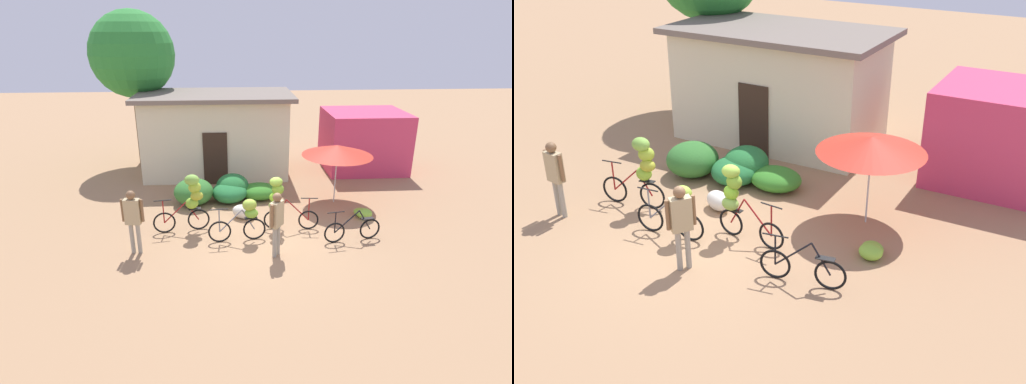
# 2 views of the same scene
# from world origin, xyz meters

# --- Properties ---
(ground_plane) EXTENTS (60.00, 60.00, 0.00)m
(ground_plane) POSITION_xyz_m (0.00, 0.00, 0.00)
(ground_plane) COLOR #A07955
(building_low) EXTENTS (6.04, 3.38, 3.21)m
(building_low) POSITION_xyz_m (-1.50, 6.15, 1.63)
(building_low) COLOR beige
(building_low) RESTS_ON ground
(shop_pink) EXTENTS (3.20, 2.80, 2.41)m
(shop_pink) POSITION_xyz_m (4.61, 6.31, 1.20)
(shop_pink) COLOR #D23960
(shop_pink) RESTS_ON ground
(tree_behind_building) EXTENTS (3.43, 3.43, 6.29)m
(tree_behind_building) POSITION_xyz_m (-4.80, 7.64, 4.55)
(tree_behind_building) COLOR brown
(tree_behind_building) RESTS_ON ground
(hedge_bush_front_left) EXTENTS (1.32, 1.35, 0.87)m
(hedge_bush_front_left) POSITION_xyz_m (-2.20, 2.84, 0.43)
(hedge_bush_front_left) COLOR #306E2B
(hedge_bush_front_left) RESTS_ON ground
(hedge_bush_front_right) EXTENTS (1.22, 1.36, 0.66)m
(hedge_bush_front_right) POSITION_xyz_m (-1.00, 3.01, 0.33)
(hedge_bush_front_right) COLOR #246E35
(hedge_bush_front_right) RESTS_ON ground
(hedge_bush_mid) EXTENTS (1.14, 1.19, 0.86)m
(hedge_bush_mid) POSITION_xyz_m (-0.89, 3.30, 0.43)
(hedge_bush_mid) COLOR #257033
(hedge_bush_mid) RESTS_ON ground
(hedge_bush_by_door) EXTENTS (1.32, 1.06, 0.54)m
(hedge_bush_by_door) POSITION_xyz_m (0.04, 3.16, 0.27)
(hedge_bush_by_door) COLOR #347D25
(hedge_bush_by_door) RESTS_ON ground
(market_umbrella) EXTENTS (2.33, 2.33, 2.01)m
(market_umbrella) POSITION_xyz_m (2.56, 2.69, 1.83)
(market_umbrella) COLOR beige
(market_umbrella) RESTS_ON ground
(bicycle_leftmost) EXTENTS (1.62, 0.47, 1.74)m
(bicycle_leftmost) POSITION_xyz_m (-2.11, 0.83, 1.02)
(bicycle_leftmost) COLOR black
(bicycle_leftmost) RESTS_ON ground
(bicycle_near_pile) EXTENTS (1.61, 0.39, 1.23)m
(bicycle_near_pile) POSITION_xyz_m (-0.57, 0.13, 0.73)
(bicycle_near_pile) COLOR black
(bicycle_near_pile) RESTS_ON ground
(bicycle_center_loaded) EXTENTS (1.62, 0.42, 1.63)m
(bicycle_center_loaded) POSITION_xyz_m (0.46, 0.74, 0.94)
(bicycle_center_loaded) COLOR black
(bicycle_center_loaded) RESTS_ON ground
(bicycle_by_shop) EXTENTS (1.66, 0.32, 0.94)m
(bicycle_by_shop) POSITION_xyz_m (2.40, -0.10, 0.34)
(bicycle_by_shop) COLOR black
(bicycle_by_shop) RESTS_ON ground
(banana_pile_on_ground) EXTENTS (0.66, 0.73, 0.32)m
(banana_pile_on_ground) POSITION_xyz_m (3.18, 1.40, 0.14)
(banana_pile_on_ground) COLOR #7CB938
(banana_pile_on_ground) RESTS_ON ground
(produce_sack) EXTENTS (0.82, 0.68, 0.44)m
(produce_sack) POSITION_xyz_m (-0.58, 1.58, 0.22)
(produce_sack) COLOR silver
(produce_sack) RESTS_ON ground
(person_vendor) EXTENTS (0.58, 0.24, 1.77)m
(person_vendor) POSITION_xyz_m (-3.47, -0.40, 1.09)
(person_vendor) COLOR gray
(person_vendor) RESTS_ON ground
(person_bystander) EXTENTS (0.40, 0.48, 1.76)m
(person_bystander) POSITION_xyz_m (0.20, -0.76, 1.09)
(person_bystander) COLOR gray
(person_bystander) RESTS_ON ground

